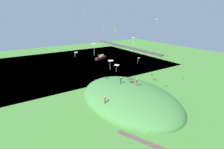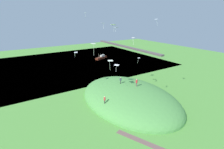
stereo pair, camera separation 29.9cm
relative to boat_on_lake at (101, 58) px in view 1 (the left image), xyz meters
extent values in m
plane|color=#56973D|center=(32.61, -16.53, -0.63)|extent=(160.00, 160.00, 0.00)
cube|color=navy|center=(0.12, -16.53, -0.83)|extent=(54.53, 80.00, 0.40)
ellipsoid|color=#539648|center=(39.83, -14.77, -0.63)|extent=(29.06, 19.92, 7.20)
cube|color=#5C5252|center=(0.12, 14.09, 3.85)|extent=(49.07, 1.80, 0.70)
cube|color=#562113|center=(0.07, -0.17, -0.17)|extent=(4.06, 6.86, 0.92)
cube|color=#B5B7AC|center=(-0.32, 0.76, 0.71)|extent=(1.98, 2.72, 0.84)
cylinder|color=gray|center=(0.72, -1.74, 1.18)|extent=(0.14, 0.14, 1.78)
cube|color=brown|center=(40.97, -13.52, 3.37)|extent=(0.27, 0.18, 0.88)
cylinder|color=red|center=(40.97, -13.52, 4.16)|extent=(0.53, 0.53, 0.70)
sphere|color=#E8B494|center=(40.97, -13.52, 4.64)|extent=(0.26, 0.26, 0.26)
cube|color=black|center=(37.44, -15.66, 3.30)|extent=(0.28, 0.25, 0.78)
cylinder|color=#383C50|center=(37.44, -15.66, 4.00)|extent=(0.62, 0.62, 0.62)
sphere|color=beige|center=(37.44, -15.66, 4.43)|extent=(0.23, 0.23, 0.23)
cube|color=#33362E|center=(41.82, -22.81, 1.84)|extent=(0.22, 0.24, 0.80)
cylinder|color=#D33838|center=(41.82, -22.81, 2.55)|extent=(0.54, 0.54, 0.63)
sphere|color=beige|center=(41.82, -22.81, 2.98)|extent=(0.24, 0.24, 0.24)
cube|color=silver|center=(28.11, -20.04, 19.52)|extent=(0.79, 0.69, 0.14)
cylinder|color=silver|center=(28.27, -20.15, 18.90)|extent=(0.10, 0.05, 0.91)
cube|color=silver|center=(39.66, -20.01, 9.85)|extent=(1.01, 1.21, 0.17)
cylinder|color=silver|center=(39.57, -20.10, 8.64)|extent=(0.10, 0.18, 1.88)
cube|color=white|center=(42.96, -10.75, 18.17)|extent=(0.74, 0.57, 0.12)
cylinder|color=white|center=(43.20, -10.65, 17.43)|extent=(0.19, 0.19, 1.13)
cube|color=silver|center=(38.25, -18.38, 17.07)|extent=(1.30, 1.21, 0.25)
cylinder|color=silver|center=(38.44, -18.32, 16.21)|extent=(0.19, 0.16, 1.17)
cube|color=white|center=(34.53, -14.97, 16.18)|extent=(1.15, 1.31, 0.21)
cylinder|color=white|center=(34.60, -15.26, 15.50)|extent=(0.05, 0.14, 0.82)
cube|color=white|center=(31.84, -17.26, 17.18)|extent=(0.91, 0.69, 0.16)
cylinder|color=white|center=(32.09, -17.18, 16.37)|extent=(0.14, 0.05, 1.20)
cube|color=white|center=(33.09, -25.06, 11.04)|extent=(1.28, 1.08, 0.13)
cylinder|color=white|center=(32.95, -25.28, 10.34)|extent=(0.11, 0.12, 0.86)
cube|color=white|center=(37.12, -9.71, 8.57)|extent=(0.55, 0.70, 0.10)
cylinder|color=white|center=(37.10, -9.95, 7.77)|extent=(0.19, 0.12, 1.27)
cube|color=white|center=(43.57, -17.24, 14.87)|extent=(0.64, 0.78, 0.10)
cylinder|color=white|center=(43.81, -17.42, 14.10)|extent=(0.21, 0.10, 1.19)
cube|color=white|center=(37.13, -16.65, 7.75)|extent=(1.39, 1.29, 0.14)
cylinder|color=white|center=(37.21, -16.85, 6.77)|extent=(0.05, 0.08, 1.38)
cube|color=white|center=(41.54, -24.82, 14.09)|extent=(1.07, 1.01, 0.03)
cylinder|color=white|center=(41.77, -24.90, 12.91)|extent=(0.08, 0.12, 1.92)
cylinder|color=brown|center=(26.92, -18.10, -0.03)|extent=(0.14, 0.14, 1.20)
camera|label=1|loc=(69.20, -39.02, 18.90)|focal=27.39mm
camera|label=2|loc=(69.36, -38.77, 18.90)|focal=27.39mm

